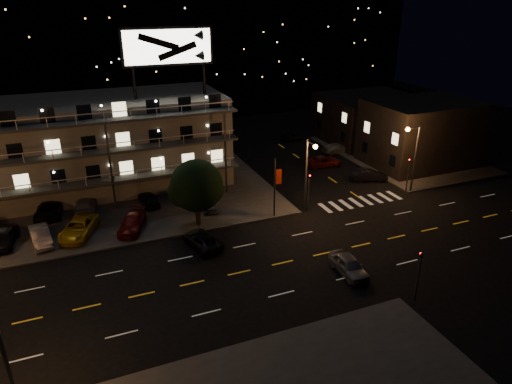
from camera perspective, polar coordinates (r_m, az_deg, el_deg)
name	(u,v)px	position (r m, az deg, el deg)	size (l,w,h in m)	color
ground	(261,268)	(39.09, 0.65, -9.44)	(140.00, 140.00, 0.00)	black
curb_nw	(75,202)	(54.49, -21.65, -1.16)	(44.00, 24.00, 0.15)	#363633
curb_ne	(398,154)	(69.32, 17.35, 4.57)	(16.00, 24.00, 0.15)	#363633
motel	(104,143)	(56.45, -18.50, 5.87)	(28.00, 13.80, 18.10)	gray
side_bldg_front	(421,133)	(65.27, 19.96, 6.94)	(14.06, 10.00, 8.50)	black
side_bldg_back	(368,118)	(74.42, 13.82, 8.97)	(14.06, 12.00, 7.00)	black
hill_backdrop	(99,48)	(99.71, -19.03, 16.65)	(120.00, 25.00, 24.00)	black
streetlight_nc	(308,169)	(46.64, 6.53, 2.87)	(0.44, 1.92, 8.00)	#2D2D30
streetlight_ne	(414,152)	(54.52, 19.09, 4.76)	(1.92, 0.44, 8.00)	#2D2D30
streetlight_s	(1,337)	(28.04, -29.25, -15.49)	(0.44, 1.92, 8.00)	#2D2D30
signal_nw	(309,188)	(48.21, 6.60, 0.50)	(0.20, 0.27, 4.60)	#2D2D30
signal_sw	(419,271)	(36.01, 19.72, -9.30)	(0.20, 0.27, 4.60)	#2D2D30
signal_ne	(409,171)	(55.33, 18.53, 2.47)	(0.27, 0.20, 4.60)	#2D2D30
banner_north	(275,186)	(46.14, 2.43, 0.73)	(0.83, 0.16, 6.40)	#2D2D30
stop_sign	(198,214)	(44.51, -7.22, -2.76)	(0.91, 0.11, 2.61)	#2D2D30
tree	(196,187)	(44.38, -7.49, 0.61)	(5.35, 5.15, 6.74)	black
lot_car_0	(4,238)	(47.57, -28.95, -5.01)	(1.81, 4.49, 1.53)	black
lot_car_1	(41,236)	(46.44, -25.33, -4.98)	(1.56, 4.48, 1.48)	gray
lot_car_2	(79,228)	(46.49, -21.26, -4.20)	(2.53, 5.48, 1.52)	gold
lot_car_3	(132,223)	(45.95, -15.22, -3.75)	(2.01, 4.95, 1.44)	#62110E
lot_car_4	(211,202)	(49.06, -5.67, -1.23)	(1.65, 4.10, 1.40)	gray
lot_car_6	(49,208)	(51.89, -24.42, -1.85)	(2.51, 5.44, 1.51)	black
lot_car_7	(86,205)	(51.18, -20.52, -1.56)	(2.06, 5.07, 1.47)	gray
lot_car_8	(149,199)	(50.84, -13.25, -0.85)	(1.66, 4.13, 1.41)	black
lot_car_9	(184,193)	(51.52, -8.99, -0.11)	(1.58, 4.52, 1.49)	#62110E
side_car_0	(369,175)	(58.17, 13.96, 2.07)	(1.53, 4.39, 1.45)	black
side_car_1	(324,161)	(62.10, 8.48, 3.83)	(2.22, 4.82, 1.34)	#62110E
side_car_2	(338,148)	(67.84, 10.18, 5.42)	(1.89, 4.64, 1.35)	gray
side_car_3	(292,137)	(72.65, 4.48, 6.87)	(1.47, 3.66, 1.25)	black
road_car_east	(349,265)	(38.75, 11.53, -8.99)	(1.75, 4.36, 1.49)	gray
road_car_west	(202,240)	(42.12, -6.75, -5.96)	(2.19, 4.76, 1.32)	black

